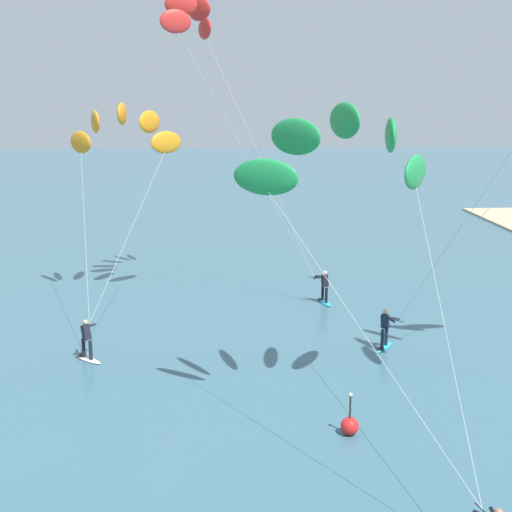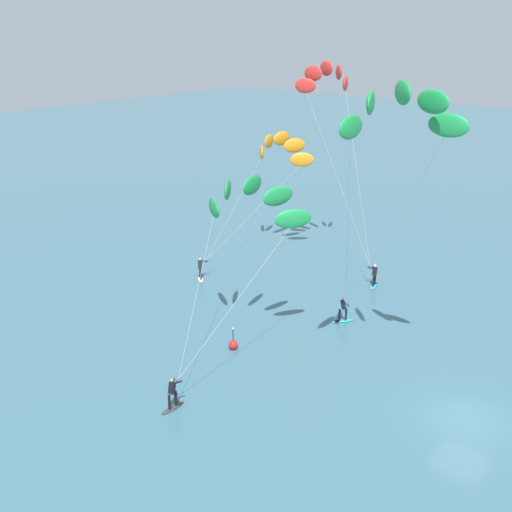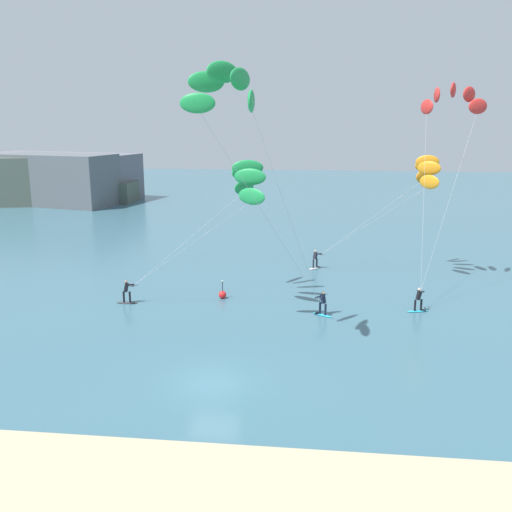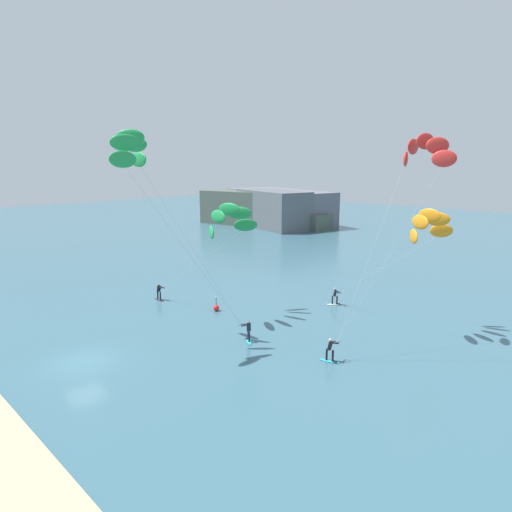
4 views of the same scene
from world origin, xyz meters
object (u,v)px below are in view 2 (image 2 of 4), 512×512
(marker_buoy, at_px, (233,344))
(kitesurfer_far_out, at_px, (250,205))
(kitesurfer_nearshore, at_px, (398,120))
(kitesurfer_mid_water, at_px, (328,86))
(kitesurfer_downwind, at_px, (279,152))

(marker_buoy, bearing_deg, kitesurfer_far_out, 0.77)
(kitesurfer_far_out, distance_m, marker_buoy, 8.21)
(kitesurfer_nearshore, xyz_separation_m, kitesurfer_mid_water, (14.24, 13.39, -0.24))
(kitesurfer_mid_water, bearing_deg, kitesurfer_downwind, 105.22)
(kitesurfer_mid_water, distance_m, marker_buoy, 21.44)
(kitesurfer_far_out, bearing_deg, kitesurfer_nearshore, -87.86)
(kitesurfer_mid_water, bearing_deg, marker_buoy, -163.40)
(kitesurfer_nearshore, relative_size, kitesurfer_downwind, 1.49)
(kitesurfer_nearshore, distance_m, marker_buoy, 16.10)
(kitesurfer_mid_water, distance_m, kitesurfer_downwind, 6.51)
(kitesurfer_nearshore, bearing_deg, kitesurfer_mid_water, 43.23)
(kitesurfer_nearshore, distance_m, kitesurfer_mid_water, 19.55)
(kitesurfer_nearshore, bearing_deg, kitesurfer_far_out, 92.14)
(kitesurfer_nearshore, xyz_separation_m, kitesurfer_downwind, (13.22, 17.15, -5.45))
(kitesurfer_nearshore, relative_size, kitesurfer_mid_water, 1.02)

